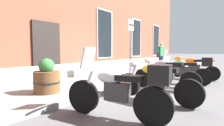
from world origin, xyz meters
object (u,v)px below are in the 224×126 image
at_px(motorcycle_yellow_naked, 155,82).
at_px(motorcycle_grey_naked, 165,74).
at_px(motorcycle_green_touring, 185,70).
at_px(motorcycle_silver_touring, 120,90).
at_px(parking_sign, 130,40).
at_px(barrel_planter, 47,79).
at_px(motorcycle_orange_sport, 191,66).
at_px(pedestrian_striped_shirt, 161,54).

height_order(motorcycle_yellow_naked, motorcycle_grey_naked, motorcycle_grey_naked).
height_order(motorcycle_yellow_naked, motorcycle_green_touring, motorcycle_green_touring).
distance_m(motorcycle_silver_touring, motorcycle_grey_naked, 2.88).
xyz_separation_m(motorcycle_silver_touring, motorcycle_green_touring, (4.17, -0.05, -0.01)).
xyz_separation_m(motorcycle_silver_touring, motorcycle_yellow_naked, (1.44, -0.03, -0.06)).
relative_size(motorcycle_yellow_naked, motorcycle_grey_naked, 1.02).
relative_size(parking_sign, barrel_planter, 2.67).
xyz_separation_m(motorcycle_orange_sport, parking_sign, (-1.84, 1.96, 1.12)).
xyz_separation_m(motorcycle_orange_sport, barrel_planter, (-5.46, 2.34, -0.08)).
bearing_deg(motorcycle_green_touring, pedestrian_striped_shirt, 35.06).
bearing_deg(motorcycle_yellow_naked, barrel_planter, 120.30).
relative_size(motorcycle_silver_touring, parking_sign, 0.84).
relative_size(pedestrian_striped_shirt, parking_sign, 0.66).
bearing_deg(motorcycle_orange_sport, parking_sign, 133.20).
distance_m(motorcycle_yellow_naked, motorcycle_orange_sport, 4.06).
xyz_separation_m(pedestrian_striped_shirt, parking_sign, (-3.44, -0.02, 0.67)).
bearing_deg(motorcycle_yellow_naked, parking_sign, 42.36).
xyz_separation_m(motorcycle_grey_naked, motorcycle_green_touring, (1.30, -0.29, 0.05)).
bearing_deg(motorcycle_green_touring, motorcycle_grey_naked, 167.21).
relative_size(motorcycle_orange_sport, pedestrian_striped_shirt, 1.29).
xyz_separation_m(motorcycle_green_touring, pedestrian_striped_shirt, (2.93, 2.06, 0.49)).
distance_m(motorcycle_grey_naked, motorcycle_orange_sport, 2.64).
height_order(motorcycle_green_touring, parking_sign, parking_sign).
bearing_deg(motorcycle_grey_naked, barrel_planter, 143.10).
relative_size(motorcycle_yellow_naked, motorcycle_orange_sport, 1.06).
bearing_deg(barrel_planter, parking_sign, -5.94).
distance_m(motorcycle_orange_sport, barrel_planter, 5.94).
bearing_deg(motorcycle_silver_touring, barrel_planter, 88.98).
relative_size(motorcycle_grey_naked, barrel_planter, 2.36).
distance_m(motorcycle_yellow_naked, barrel_planter, 2.77).
bearing_deg(pedestrian_striped_shirt, barrel_planter, 177.10).
relative_size(motorcycle_green_touring, pedestrian_striped_shirt, 1.28).
bearing_deg(motorcycle_orange_sport, pedestrian_striped_shirt, 51.09).
bearing_deg(motorcycle_grey_naked, motorcycle_orange_sport, -4.72).
xyz_separation_m(motorcycle_green_touring, barrel_planter, (-4.12, 2.42, -0.04)).
bearing_deg(parking_sign, pedestrian_striped_shirt, 0.31).
distance_m(motorcycle_yellow_naked, parking_sign, 3.23).
relative_size(motorcycle_yellow_naked, pedestrian_striped_shirt, 1.37).
relative_size(motorcycle_silver_touring, pedestrian_striped_shirt, 1.28).
distance_m(motorcycle_silver_touring, motorcycle_yellow_naked, 1.44).
bearing_deg(motorcycle_green_touring, motorcycle_orange_sport, 3.32).
relative_size(pedestrian_striped_shirt, barrel_planter, 1.77).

